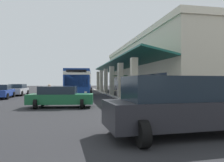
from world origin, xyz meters
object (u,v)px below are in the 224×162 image
(parked_sedan_blue, at_px, (1,91))
(parked_sedan_green, at_px, (60,97))
(parked_sedan_silver, at_px, (18,90))
(parked_suv_charcoal, at_px, (177,105))
(pedestrian, at_px, (49,93))
(transit_bus, at_px, (80,81))
(potted_palm, at_px, (120,90))

(parked_sedan_blue, bearing_deg, parked_sedan_green, 36.37)
(parked_sedan_blue, distance_m, parked_sedan_silver, 4.89)
(parked_suv_charcoal, relative_size, pedestrian, 3.04)
(transit_bus, height_order, potted_palm, transit_bus)
(pedestrian, height_order, potted_palm, potted_palm)
(parked_sedan_green, bearing_deg, parked_suv_charcoal, 26.71)
(transit_bus, distance_m, pedestrian, 9.83)
(parked_sedan_blue, height_order, potted_palm, potted_palm)
(parked_suv_charcoal, distance_m, pedestrian, 11.37)
(parked_sedan_silver, distance_m, parked_suv_charcoal, 24.58)
(transit_bus, distance_m, parked_sedan_blue, 8.64)
(parked_sedan_green, relative_size, potted_palm, 1.72)
(parked_sedan_green, height_order, parked_suv_charcoal, parked_suv_charcoal)
(potted_palm, bearing_deg, pedestrian, -38.45)
(parked_sedan_green, bearing_deg, potted_palm, 149.05)
(transit_bus, height_order, parked_sedan_silver, transit_bus)
(parked_sedan_green, height_order, potted_palm, potted_palm)
(parked_sedan_blue, bearing_deg, potted_palm, 100.86)
(transit_bus, xyz_separation_m, parked_sedan_silver, (-2.73, -7.87, -1.10))
(parked_sedan_blue, xyz_separation_m, pedestrian, (7.28, 5.66, 0.14))
(transit_bus, height_order, parked_sedan_green, transit_bus)
(transit_bus, xyz_separation_m, parked_suv_charcoal, (19.54, 2.54, -0.84))
(parked_sedan_blue, bearing_deg, parked_suv_charcoal, 31.92)
(pedestrian, bearing_deg, parked_sedan_blue, -142.15)
(parked_suv_charcoal, bearing_deg, transit_bus, -172.61)
(parked_sedan_green, bearing_deg, parked_sedan_silver, -156.00)
(pedestrian, bearing_deg, parked_sedan_green, 29.14)
(transit_bus, relative_size, parked_sedan_blue, 2.53)
(parked_suv_charcoal, bearing_deg, parked_sedan_blue, -148.08)
(transit_bus, bearing_deg, parked_sedan_blue, -75.55)
(transit_bus, bearing_deg, parked_suv_charcoal, 7.39)
(parked_sedan_silver, distance_m, potted_palm, 13.25)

